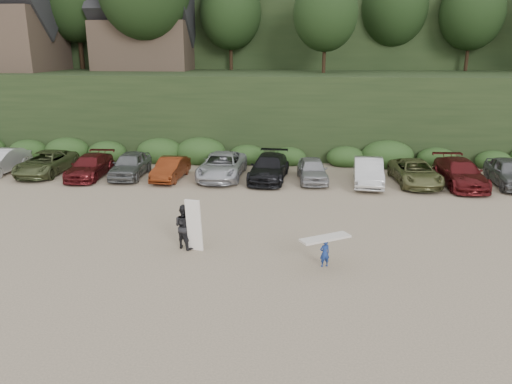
# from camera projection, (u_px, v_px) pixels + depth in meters

# --- Properties ---
(ground) EXTENTS (120.00, 120.00, 0.00)m
(ground) POSITION_uv_depth(u_px,v_px,m) (262.00, 241.00, 21.45)
(ground) COLOR tan
(ground) RESTS_ON ground
(hillside_backdrop) EXTENTS (90.00, 41.50, 28.00)m
(hillside_backdrop) POSITION_uv_depth(u_px,v_px,m) (287.00, 14.00, 52.58)
(hillside_backdrop) COLOR black
(hillside_backdrop) RESTS_ON ground
(parked_cars) EXTENTS (36.94, 6.14, 1.64)m
(parked_cars) POSITION_uv_depth(u_px,v_px,m) (235.00, 168.00, 31.06)
(parked_cars) COLOR silver
(parked_cars) RESTS_ON ground
(child_surfer) EXTENTS (2.00, 1.49, 1.19)m
(child_surfer) POSITION_uv_depth(u_px,v_px,m) (325.00, 247.00, 18.77)
(child_surfer) COLOR navy
(child_surfer) RESTS_ON ground
(adult_surfer) EXTENTS (1.39, 1.09, 2.22)m
(adult_surfer) POSITION_uv_depth(u_px,v_px,m) (185.00, 226.00, 20.45)
(adult_surfer) COLOR black
(adult_surfer) RESTS_ON ground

